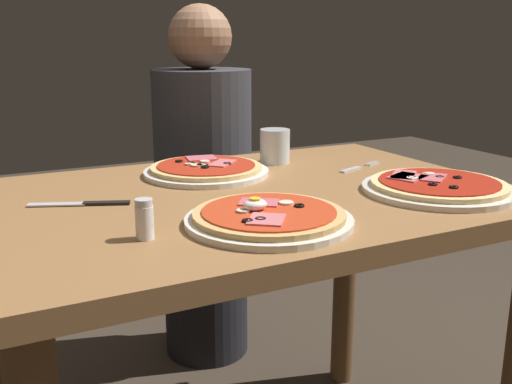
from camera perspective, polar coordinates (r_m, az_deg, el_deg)
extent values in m
cube|color=olive|center=(1.25, -0.47, -0.91)|extent=(1.09, 0.77, 0.04)
cylinder|color=brown|center=(1.57, -22.76, -13.64)|extent=(0.07, 0.07, 0.72)
cylinder|color=brown|center=(1.87, 8.60, -7.94)|extent=(0.07, 0.07, 0.72)
cylinder|color=silver|center=(1.03, 1.26, -2.79)|extent=(0.30, 0.30, 0.01)
cylinder|color=tan|center=(1.03, 1.26, -2.20)|extent=(0.27, 0.27, 0.01)
cylinder|color=red|center=(1.03, 1.26, -1.85)|extent=(0.24, 0.24, 0.00)
torus|color=black|center=(1.05, 4.21, -1.32)|extent=(0.02, 0.02, 0.00)
torus|color=black|center=(1.03, -0.02, -1.60)|extent=(0.02, 0.02, 0.00)
torus|color=black|center=(0.96, -0.83, -2.79)|extent=(0.02, 0.02, 0.00)
torus|color=black|center=(0.97, 0.43, -2.63)|extent=(0.02, 0.02, 0.00)
cube|color=#D16B70|center=(0.97, 1.02, -2.66)|extent=(0.09, 0.09, 0.00)
cube|color=#C65B66|center=(1.07, 0.30, -1.00)|extent=(0.09, 0.08, 0.00)
cylinder|color=beige|center=(1.01, -1.24, -1.84)|extent=(0.02, 0.02, 0.00)
cylinder|color=beige|center=(1.06, 2.94, -1.05)|extent=(0.03, 0.03, 0.00)
ellipsoid|color=white|center=(1.02, -0.09, -1.23)|extent=(0.04, 0.03, 0.02)
cylinder|color=yellow|center=(1.02, -0.09, -0.69)|extent=(0.02, 0.02, 0.00)
cylinder|color=white|center=(1.40, -4.82, 1.92)|extent=(0.30, 0.30, 0.01)
cylinder|color=#DBB26B|center=(1.40, -4.83, 2.35)|extent=(0.26, 0.26, 0.01)
cylinder|color=#B72D19|center=(1.40, -4.83, 2.61)|extent=(0.23, 0.23, 0.00)
torus|color=black|center=(1.41, -6.34, 2.78)|extent=(0.02, 0.02, 0.00)
torus|color=black|center=(1.44, -7.46, 2.98)|extent=(0.02, 0.02, 0.00)
torus|color=black|center=(1.40, -2.82, 2.77)|extent=(0.02, 0.02, 0.00)
torus|color=black|center=(1.36, -4.95, 2.42)|extent=(0.02, 0.02, 0.00)
torus|color=black|center=(1.38, -4.99, 2.59)|extent=(0.02, 0.02, 0.00)
cube|color=#D16B70|center=(1.41, -3.31, 2.82)|extent=(0.09, 0.09, 0.00)
cube|color=#C65B66|center=(1.47, -5.31, 3.29)|extent=(0.08, 0.07, 0.00)
cylinder|color=beige|center=(1.38, -5.32, 2.61)|extent=(0.02, 0.02, 0.00)
cylinder|color=beige|center=(1.40, -6.51, 2.70)|extent=(0.02, 0.02, 0.00)
cylinder|color=beige|center=(1.42, -4.98, 2.96)|extent=(0.02, 0.02, 0.00)
cylinder|color=beige|center=(1.38, -5.78, 2.59)|extent=(0.03, 0.03, 0.00)
cylinder|color=silver|center=(1.30, 17.22, 0.25)|extent=(0.32, 0.32, 0.01)
cylinder|color=#E5C17F|center=(1.30, 17.26, 0.72)|extent=(0.28, 0.28, 0.01)
cylinder|color=#A82314|center=(1.30, 17.28, 1.00)|extent=(0.25, 0.25, 0.00)
torus|color=black|center=(1.33, 18.91, 1.36)|extent=(0.02, 0.02, 0.00)
torus|color=black|center=(1.24, 18.60, 0.46)|extent=(0.02, 0.02, 0.00)
torus|color=black|center=(1.25, 16.73, 0.74)|extent=(0.02, 0.02, 0.00)
torus|color=black|center=(1.30, 14.84, 1.38)|extent=(0.02, 0.02, 0.00)
torus|color=black|center=(1.32, 17.34, 1.40)|extent=(0.02, 0.02, 0.00)
cube|color=#C65B66|center=(1.32, 16.65, 1.38)|extent=(0.10, 0.09, 0.00)
cube|color=#D16B70|center=(1.30, 14.49, 1.42)|extent=(0.10, 0.09, 0.00)
cube|color=#D16B70|center=(1.32, 14.07, 1.61)|extent=(0.10, 0.10, 0.00)
cylinder|color=beige|center=(1.35, 16.46, 1.71)|extent=(0.02, 0.02, 0.00)
cylinder|color=beige|center=(1.29, 14.90, 1.30)|extent=(0.02, 0.02, 0.00)
cylinder|color=silver|center=(1.53, 1.84, 4.45)|extent=(0.08, 0.08, 0.09)
cylinder|color=silver|center=(1.53, 1.83, 3.24)|extent=(0.07, 0.07, 0.02)
cube|color=silver|center=(1.46, 9.16, 2.15)|extent=(0.08, 0.04, 0.00)
cube|color=silver|center=(1.54, 11.39, 2.68)|extent=(0.04, 0.02, 0.00)
cube|color=silver|center=(1.54, 11.25, 2.70)|extent=(0.04, 0.02, 0.00)
cube|color=silver|center=(1.54, 11.11, 2.73)|extent=(0.04, 0.02, 0.00)
cube|color=silver|center=(1.55, 10.96, 2.75)|extent=(0.04, 0.02, 0.00)
cube|color=silver|center=(1.20, -18.73, -1.13)|extent=(0.11, 0.06, 0.00)
cube|color=black|center=(1.18, -14.27, -1.06)|extent=(0.09, 0.05, 0.01)
cylinder|color=white|center=(0.96, -10.73, -2.94)|extent=(0.03, 0.03, 0.05)
cylinder|color=silver|center=(0.96, -10.82, -1.02)|extent=(0.03, 0.03, 0.01)
cylinder|color=black|center=(2.09, -4.86, -9.27)|extent=(0.29, 0.29, 0.46)
cylinder|color=#38383D|center=(1.94, -5.17, 4.06)|extent=(0.32, 0.32, 0.52)
sphere|color=#9E7051|center=(1.91, -5.43, 14.74)|extent=(0.20, 0.20, 0.20)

